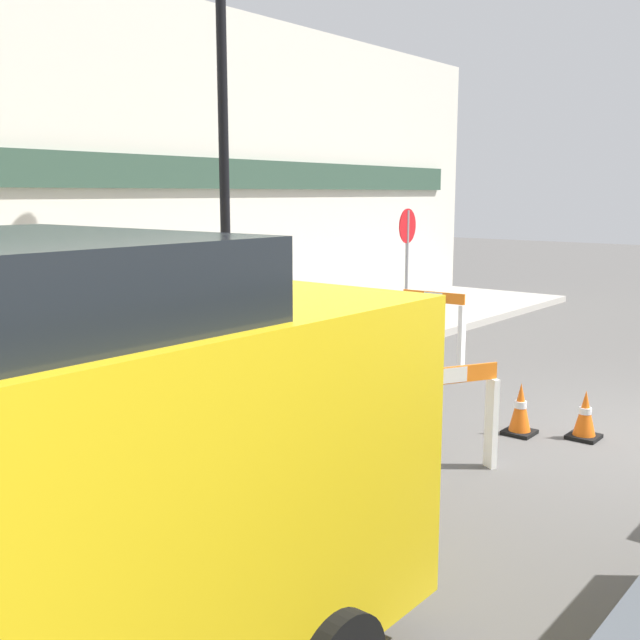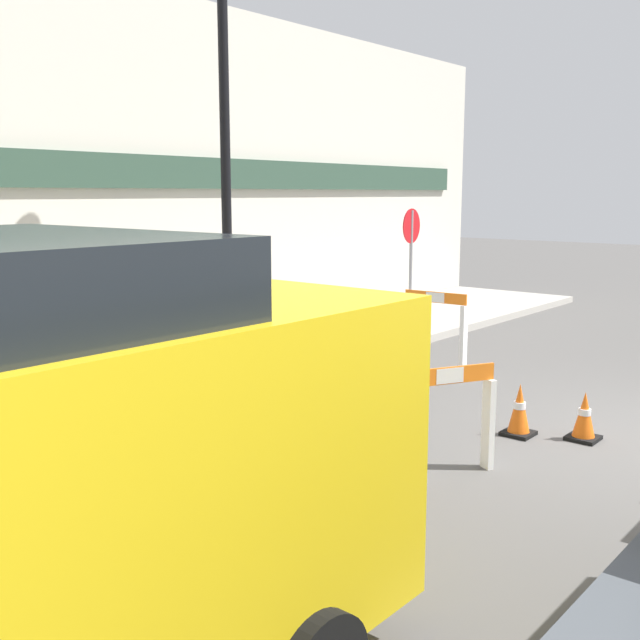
# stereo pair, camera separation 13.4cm
# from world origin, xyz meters

# --- Properties ---
(sidewalk_slab) EXTENTS (18.00, 2.94, 0.13)m
(sidewalk_slab) POSITION_xyz_m (0.00, 5.97, 0.07)
(sidewalk_slab) COLOR #ADA89E
(sidewalk_slab) RESTS_ON ground_plane
(storefront_facade) EXTENTS (18.00, 0.22, 5.50)m
(storefront_facade) POSITION_xyz_m (0.00, 7.52, 2.75)
(storefront_facade) COLOR beige
(storefront_facade) RESTS_ON ground_plane
(streetlamp_post) EXTENTS (0.44, 0.44, 5.26)m
(streetlamp_post) POSITION_xyz_m (-1.02, 5.29, 3.51)
(streetlamp_post) COLOR black
(streetlamp_post) RESTS_ON sidewalk_slab
(stop_sign) EXTENTS (0.60, 0.08, 2.08)m
(stop_sign) POSITION_xyz_m (3.19, 5.16, 1.53)
(stop_sign) COLOR gray
(stop_sign) RESTS_ON sidewalk_slab
(barricade_0) EXTENTS (0.87, 0.55, 1.10)m
(barricade_0) POSITION_xyz_m (-2.27, 4.35, 0.60)
(barricade_0) COLOR white
(barricade_0) RESTS_ON ground_plane
(barricade_1) EXTENTS (0.86, 0.55, 0.98)m
(barricade_1) POSITION_xyz_m (-2.20, 1.24, 0.54)
(barricade_1) COLOR white
(barricade_1) RESTS_ON ground_plane
(barricade_2) EXTENTS (0.20, 0.94, 1.14)m
(barricade_2) POSITION_xyz_m (1.03, 3.34, 0.62)
(barricade_2) COLOR white
(barricade_2) RESTS_ON ground_plane
(traffic_cone_0) EXTENTS (0.30, 0.30, 0.55)m
(traffic_cone_0) POSITION_xyz_m (-0.76, 1.23, 0.26)
(traffic_cone_0) COLOR black
(traffic_cone_0) RESTS_ON ground_plane
(traffic_cone_1) EXTENTS (0.30, 0.30, 0.50)m
(traffic_cone_1) POSITION_xyz_m (-0.48, 0.66, 0.24)
(traffic_cone_1) COLOR black
(traffic_cone_1) RESTS_ON ground_plane
(traffic_cone_2) EXTENTS (0.30, 0.30, 0.60)m
(traffic_cone_2) POSITION_xyz_m (-3.42, 3.91, 0.29)
(traffic_cone_2) COLOR black
(traffic_cone_2) RESTS_ON ground_plane
(traffic_cone_3) EXTENTS (0.30, 0.30, 0.53)m
(traffic_cone_3) POSITION_xyz_m (-2.94, 1.40, 0.26)
(traffic_cone_3) COLOR black
(traffic_cone_3) RESTS_ON ground_plane
(traffic_cone_4) EXTENTS (0.30, 0.30, 0.61)m
(traffic_cone_4) POSITION_xyz_m (-1.28, 4.40, 0.29)
(traffic_cone_4) COLOR black
(traffic_cone_4) RESTS_ON ground_plane
(person_worker) EXTENTS (0.43, 0.43, 1.61)m
(person_worker) POSITION_xyz_m (-4.11, 3.64, 0.86)
(person_worker) COLOR #33333D
(person_worker) RESTS_ON ground_plane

